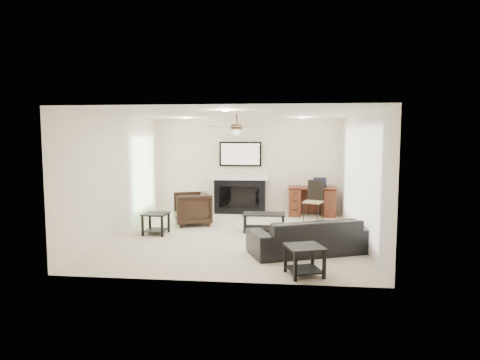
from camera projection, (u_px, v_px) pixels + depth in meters
The scene contains 10 objects.
room_shell at pixel (246, 155), 8.70m from camera, with size 5.50×5.54×2.52m.
sofa at pixel (310, 236), 7.55m from camera, with size 2.13×0.83×0.62m, color black.
armchair at pixel (192, 209), 9.95m from camera, with size 0.80×0.83×0.75m, color black.
coffee_table at pixel (264, 222), 9.24m from camera, with size 0.90×0.50×0.40m, color black.
end_table_near at pixel (304, 261), 6.34m from camera, with size 0.52×0.52×0.45m, color black.
end_table_left at pixel (156, 224), 8.99m from camera, with size 0.50×0.50×0.45m, color black.
fireplace_unit at pixel (240, 178), 11.29m from camera, with size 1.52×0.34×1.91m, color black.
desk at pixel (312, 201), 11.02m from camera, with size 1.22×0.56×0.76m, color #3F1E0F.
desk_chair at pixel (313, 201), 10.47m from camera, with size 0.42×0.44×0.97m, color black.
laptop at pixel (320, 182), 10.93m from camera, with size 0.33×0.24×0.23m, color black.
Camera 1 is at (1.01, -8.59, 2.08)m, focal length 32.00 mm.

